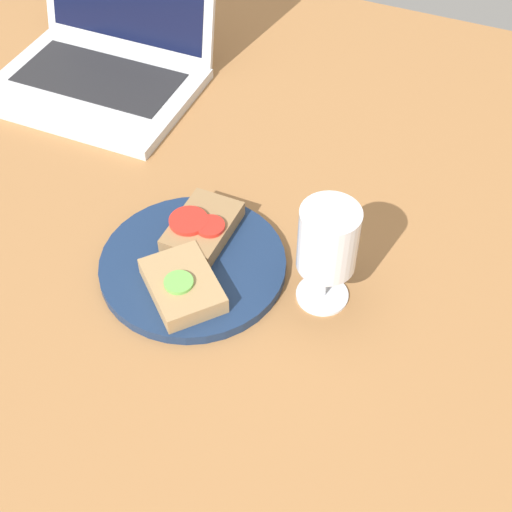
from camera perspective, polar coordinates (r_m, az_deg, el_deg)
The scene contains 6 objects.
wooden_table at distance 91.70cm, azimuth -3.72°, elevation -0.87°, with size 140.00×140.00×3.00cm, color #9E6B3D.
plate at distance 89.15cm, azimuth -5.07°, elevation -0.71°, with size 23.26×23.26×1.42cm, color navy.
sandwich_with_tomato at distance 90.80cm, azimuth -4.35°, elevation 2.34°, with size 7.56×10.79×2.74cm.
sandwich_with_cucumber at distance 84.69cm, azimuth -6.07°, elevation -2.29°, with size 12.70×12.48×2.81cm.
wine_glass at distance 79.68cm, azimuth 5.67°, elevation 0.78°, with size 6.85×6.85×14.22cm.
laptop at distance 120.51cm, azimuth -12.04°, elevation 15.59°, with size 31.63×27.84×22.47cm.
Camera 1 is at (28.91, -52.79, 70.68)cm, focal length 50.00 mm.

